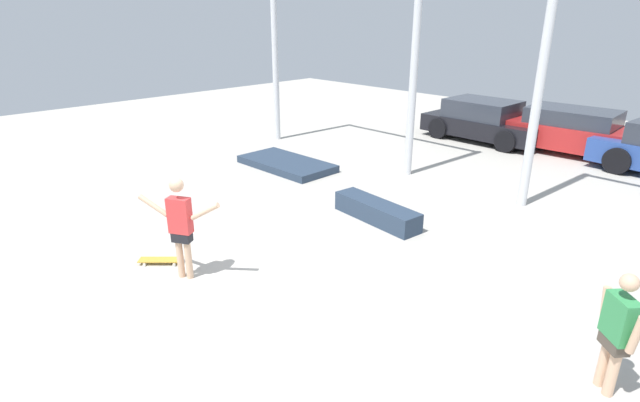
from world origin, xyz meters
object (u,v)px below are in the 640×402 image
(manual_pad, at_px, (287,164))
(parked_car_black, at_px, (484,121))
(parked_car_red, at_px, (575,132))
(bystander, at_px, (618,329))
(skateboard, at_px, (161,260))
(skateboarder, at_px, (180,223))
(grind_box, at_px, (377,211))

(manual_pad, bearing_deg, parked_car_black, 71.65)
(parked_car_red, relative_size, bystander, 3.01)
(skateboard, xyz_separation_m, parked_car_red, (2.23, 12.48, 0.60))
(manual_pad, xyz_separation_m, parked_car_black, (2.24, 6.76, 0.55))
(parked_car_black, bearing_deg, parked_car_red, 10.57)
(manual_pad, distance_m, parked_car_black, 7.14)
(parked_car_red, height_order, bystander, bystander)
(skateboarder, bearing_deg, skateboard, 155.37)
(parked_car_black, bearing_deg, bystander, -53.48)
(skateboarder, height_order, parked_car_red, skateboarder)
(grind_box, height_order, parked_car_red, parked_car_red)
(grind_box, xyz_separation_m, parked_car_black, (-1.93, 7.88, 0.44))
(skateboarder, distance_m, bystander, 6.09)
(skateboard, xyz_separation_m, grind_box, (1.40, 4.14, 0.14))
(grind_box, relative_size, bystander, 1.37)
(skateboarder, distance_m, parked_car_red, 12.50)
(skateboard, distance_m, bystander, 6.84)
(parked_car_black, height_order, bystander, bystander)
(manual_pad, bearing_deg, skateboard, -62.20)
(skateboarder, relative_size, grind_box, 0.83)
(skateboard, bearing_deg, grind_box, 25.51)
(parked_car_red, xyz_separation_m, bystander, (4.20, -10.29, 0.16))
(skateboard, relative_size, parked_car_red, 0.15)
(parked_car_black, bearing_deg, skateboard, -86.24)
(parked_car_black, relative_size, parked_car_red, 0.88)
(manual_pad, xyz_separation_m, parked_car_red, (5.01, 7.22, 0.57))
(manual_pad, xyz_separation_m, bystander, (9.21, -3.08, 0.73))
(skateboard, bearing_deg, parked_car_red, 34.09)
(skateboarder, relative_size, bystander, 1.14)
(grind_box, relative_size, manual_pad, 0.75)
(grind_box, xyz_separation_m, parked_car_red, (0.83, 8.34, 0.47))
(grind_box, bearing_deg, parked_car_red, 84.32)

